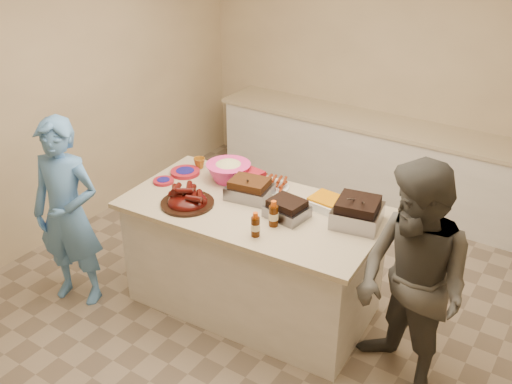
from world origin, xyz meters
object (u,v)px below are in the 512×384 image
Objects in this scene: mustard_bottle at (253,188)px; guest_blue at (82,295)px; bbq_bottle_b at (273,226)px; guest_gray at (397,382)px; roasting_pan at (356,224)px; island at (253,303)px; bbq_bottle_a at (255,236)px; coleslaw_bowl at (229,180)px; plastic_cup at (200,168)px; rib_platter at (188,204)px.

mustard_bottle is 0.07× the size of guest_blue.
bbq_bottle_b reaches higher than guest_gray.
island is at bearing -176.06° from roasting_pan.
roasting_pan is 2.42m from guest_blue.
island is at bearing 126.67° from bbq_bottle_a.
coleslaw_bowl reaches higher than island.
guest_blue is (-0.87, -0.97, -0.93)m from coleslaw_bowl.
guest_blue is (-0.52, -1.02, -0.93)m from plastic_cup.
plastic_cup is 2.32m from guest_gray.
rib_platter is 1.24× the size of roasting_pan.
bbq_bottle_b is 1.14m from plastic_cup.
guest_gray is at bearing 9.01° from bbq_bottle_a.
mustard_bottle is at bearing 137.38° from bbq_bottle_b.
plastic_cup is (-1.52, 0.11, 0.00)m from roasting_pan.
mustard_bottle is at bearing 23.45° from guest_blue.
guest_gray is at bearing -0.75° from bbq_bottle_b.
bbq_bottle_a is 0.19m from bbq_bottle_b.
guest_gray is (1.49, -0.43, -0.93)m from mustard_bottle.
bbq_bottle_a is at bearing -42.13° from coleslaw_bowl.
bbq_bottle_a is 0.12× the size of guest_blue.
island is 1.17× the size of guest_gray.
island is 19.54× the size of plastic_cup.
plastic_cup is at bearing 165.05° from roasting_pan.
island is at bearing -155.82° from guest_gray.
mustard_bottle is (0.26, 0.51, 0.00)m from rib_platter.
rib_platter is (-0.43, -0.25, 0.93)m from island.
guest_gray is at bearing -15.97° from mustard_bottle.
mustard_bottle is 1.74m from guest_blue.
guest_gray is at bearing -44.03° from roasting_pan.
rib_platter is 1.34m from guest_blue.
mustard_bottle is (-0.93, 0.06, 0.00)m from roasting_pan.
rib_platter is at bearing -153.32° from island.
coleslaw_bowl reaches higher than rib_platter.
coleslaw_bowl is 0.22× the size of guest_gray.
coleslaw_bowl is (-1.17, 0.06, 0.00)m from roasting_pan.
rib_platter is 2.07× the size of bbq_bottle_b.
island is at bearing 11.40° from guest_blue.
bbq_bottle_a is 0.73m from mustard_bottle.
island reaches higher than guest_gray.
guest_blue is (-1.53, -0.37, -0.93)m from bbq_bottle_a.
coleslaw_bowl is 0.35m from plastic_cup.
bbq_bottle_b is (0.69, -0.41, 0.00)m from coleslaw_bowl.
guest_blue is at bearing -166.38° from bbq_bottle_a.
guest_gray reaches higher than guest_blue.
guest_gray is at bearing 2.71° from rib_platter.
bbq_bottle_a is (-0.52, -0.54, 0.00)m from roasting_pan.
plastic_cup is at bearing 171.45° from coleslaw_bowl.
island is 0.98m from bbq_bottle_b.
bbq_bottle_b is 0.12× the size of guest_gray.
island is at bearing 151.67° from bbq_bottle_b.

